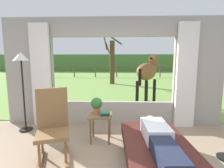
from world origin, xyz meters
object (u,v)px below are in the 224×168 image
at_px(reclining_person, 159,138).
at_px(side_table, 101,119).
at_px(book_stack, 105,114).
at_px(horse, 147,72).
at_px(floor_lamp_left, 22,68).
at_px(rocking_chair, 53,125).
at_px(recliner_sofa, 157,157).
at_px(potted_plant, 97,105).
at_px(pasture_tree, 112,61).

xyz_separation_m(reclining_person, side_table, (-0.89, 0.95, -0.10)).
distance_m(book_stack, horse, 3.27).
bearing_deg(floor_lamp_left, horse, 38.56).
bearing_deg(book_stack, rocking_chair, -144.40).
relative_size(recliner_sofa, side_table, 3.34).
xyz_separation_m(potted_plant, book_stack, (0.18, -0.12, -0.14)).
height_order(recliner_sofa, book_stack, book_stack).
bearing_deg(recliner_sofa, side_table, 131.89).
bearing_deg(horse, side_table, -85.47).
height_order(rocking_chair, potted_plant, rocking_chair).
xyz_separation_m(reclining_person, rocking_chair, (-1.58, 0.33, 0.02)).
bearing_deg(pasture_tree, reclining_person, -83.84).
bearing_deg(pasture_tree, horse, -74.20).
distance_m(side_table, book_stack, 0.18).
xyz_separation_m(side_table, pasture_tree, (-0.08, 8.04, 1.11)).
bearing_deg(horse, book_stack, -83.48).
height_order(reclining_person, rocking_chair, rocking_chair).
bearing_deg(book_stack, floor_lamp_left, 165.21).
relative_size(reclining_person, horse, 0.83).
height_order(book_stack, floor_lamp_left, floor_lamp_left).
bearing_deg(recliner_sofa, potted_plant, 132.52).
bearing_deg(side_table, book_stack, -32.42).
distance_m(side_table, potted_plant, 0.29).
bearing_deg(floor_lamp_left, side_table, -13.69).
relative_size(potted_plant, horse, 0.18).
relative_size(book_stack, horse, 0.11).
relative_size(rocking_chair, floor_lamp_left, 0.65).
relative_size(rocking_chair, book_stack, 5.65).
xyz_separation_m(side_table, book_stack, (0.10, -0.06, 0.13)).
relative_size(reclining_person, potted_plant, 4.48).
distance_m(recliner_sofa, rocking_chair, 1.63).
bearing_deg(pasture_tree, book_stack, -88.74).
bearing_deg(rocking_chair, recliner_sofa, -28.24).
bearing_deg(book_stack, potted_plant, 145.49).
bearing_deg(rocking_chair, side_table, 23.97).
xyz_separation_m(recliner_sofa, reclining_person, (0.00, -0.05, 0.30)).
xyz_separation_m(side_table, potted_plant, (-0.08, 0.06, 0.28)).
height_order(recliner_sofa, horse, horse).
distance_m(recliner_sofa, book_stack, 1.21).
bearing_deg(horse, pasture_tree, 135.72).
xyz_separation_m(recliner_sofa, rocking_chair, (-1.58, 0.28, 0.33)).
height_order(book_stack, pasture_tree, pasture_tree).
bearing_deg(potted_plant, side_table, -36.87).
xyz_separation_m(reclining_person, floor_lamp_left, (-2.61, 1.37, 0.87)).
distance_m(rocking_chair, book_stack, 0.96).
xyz_separation_m(recliner_sofa, floor_lamp_left, (-2.61, 1.32, 1.18)).
height_order(rocking_chair, side_table, rocking_chair).
distance_m(potted_plant, floor_lamp_left, 1.82).
distance_m(floor_lamp_left, horse, 3.97).
xyz_separation_m(horse, pasture_tree, (-1.46, 5.14, 0.38)).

